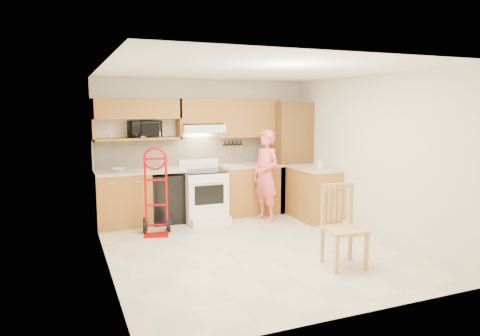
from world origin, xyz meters
TOP-DOWN VIEW (x-y plane):
  - floor at (0.00, 0.00)m, footprint 4.00×4.50m
  - ceiling at (0.00, 0.00)m, footprint 4.00×4.50m
  - wall_back at (0.00, 2.26)m, footprint 4.00×0.02m
  - wall_front at (0.00, -2.26)m, footprint 4.00×0.02m
  - wall_left at (-2.01, 0.00)m, footprint 0.02×4.50m
  - wall_right at (2.01, 0.00)m, footprint 0.02×4.50m
  - backsplash at (0.00, 2.23)m, footprint 3.92×0.03m
  - lower_cab_left at (-1.55, 1.95)m, footprint 0.90×0.60m
  - dishwasher at (-0.80, 1.95)m, footprint 0.60×0.60m
  - lower_cab_right at (0.83, 1.95)m, footprint 1.14×0.60m
  - countertop_left at (-1.25, 1.95)m, footprint 1.50×0.63m
  - countertop_right at (0.83, 1.95)m, footprint 1.14×0.63m
  - cab_return_right at (1.70, 1.15)m, footprint 0.60×1.00m
  - countertop_return at (1.70, 1.15)m, footprint 0.63×1.00m
  - pantry_tall at (1.65, 1.95)m, footprint 0.70×0.60m
  - upper_cab_left at (-1.25, 2.08)m, footprint 1.50×0.33m
  - upper_shelf_mw at (-1.25, 2.08)m, footprint 1.50×0.33m
  - upper_cab_center at (-0.12, 2.08)m, footprint 0.76×0.33m
  - upper_cab_right at (0.83, 2.08)m, footprint 1.14×0.33m
  - range_hood at (-0.12, 2.02)m, footprint 0.76×0.46m
  - knife_strip at (0.55, 2.21)m, footprint 0.40×0.05m
  - microwave at (-1.13, 2.08)m, footprint 0.56×0.41m
  - range at (-0.18, 1.70)m, footprint 0.72×0.95m
  - person at (0.84, 1.35)m, footprint 0.51×0.66m
  - hand_truck at (-1.14, 1.23)m, footprint 0.59×0.56m
  - dining_chair at (0.77, -1.10)m, footprint 0.53×0.56m
  - soap_bottle at (1.70, 0.91)m, footprint 0.12×0.12m
  - bowl at (-1.60, 1.95)m, footprint 0.30×0.30m

SIDE VIEW (x-z plane):
  - floor at x=0.00m, z-range -0.02..0.00m
  - dishwasher at x=-0.80m, z-range 0.00..0.85m
  - lower_cab_left at x=-1.55m, z-range 0.00..0.90m
  - lower_cab_right at x=0.83m, z-range 0.00..0.90m
  - cab_return_right at x=1.70m, z-range 0.00..0.90m
  - dining_chair at x=0.77m, z-range 0.00..1.04m
  - range at x=-0.18m, z-range 0.00..1.07m
  - hand_truck at x=-1.14m, z-range 0.00..1.25m
  - person at x=0.84m, z-range 0.00..1.62m
  - countertop_left at x=-1.25m, z-range 0.90..0.94m
  - countertop_right at x=0.83m, z-range 0.90..0.94m
  - countertop_return at x=1.70m, z-range 0.90..0.94m
  - bowl at x=-1.60m, z-range 0.94..1.00m
  - soap_bottle at x=1.70m, z-range 0.94..1.15m
  - pantry_tall at x=1.65m, z-range 0.00..2.10m
  - backsplash at x=0.00m, z-range 0.92..1.48m
  - knife_strip at x=0.55m, z-range 1.09..1.39m
  - wall_back at x=0.00m, z-range 0.00..2.50m
  - wall_front at x=0.00m, z-range 0.00..2.50m
  - wall_left at x=-2.01m, z-range 0.00..2.50m
  - wall_right at x=2.01m, z-range 0.00..2.50m
  - upper_shelf_mw at x=-1.25m, z-range 1.45..1.49m
  - range_hood at x=-0.12m, z-range 1.56..1.70m
  - microwave at x=-1.13m, z-range 1.49..1.78m
  - upper_cab_right at x=0.83m, z-range 1.45..2.15m
  - upper_cab_center at x=-0.12m, z-range 1.72..2.16m
  - upper_cab_left at x=-1.25m, z-range 1.81..2.15m
  - ceiling at x=0.00m, z-range 2.50..2.52m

